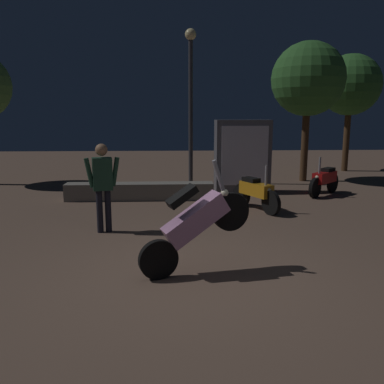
% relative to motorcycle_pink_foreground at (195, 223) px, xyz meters
% --- Properties ---
extents(ground_plane, '(40.00, 40.00, 0.00)m').
position_rel_motorcycle_pink_foreground_xyz_m(ground_plane, '(-0.04, -0.06, -0.74)').
color(ground_plane, brown).
extents(motorcycle_pink_foreground, '(1.60, 0.63, 1.63)m').
position_rel_motorcycle_pink_foreground_xyz_m(motorcycle_pink_foreground, '(0.00, 0.00, 0.00)').
color(motorcycle_pink_foreground, black).
rests_on(motorcycle_pink_foreground, ground_plane).
extents(motorcycle_red_parked_left, '(1.26, 1.23, 1.11)m').
position_rel_motorcycle_pink_foreground_xyz_m(motorcycle_red_parked_left, '(3.97, 5.55, -0.31)').
color(motorcycle_red_parked_left, black).
rests_on(motorcycle_red_parked_left, ground_plane).
extents(motorcycle_orange_parked_right, '(0.84, 1.53, 1.11)m').
position_rel_motorcycle_pink_foreground_xyz_m(motorcycle_orange_parked_right, '(1.66, 3.82, -0.31)').
color(motorcycle_orange_parked_right, black).
rests_on(motorcycle_orange_parked_right, ground_plane).
extents(person_rider_beside, '(0.67, 0.32, 1.71)m').
position_rel_motorcycle_pink_foreground_xyz_m(person_rider_beside, '(-1.64, 2.16, 0.28)').
color(person_rider_beside, black).
rests_on(person_rider_beside, ground_plane).
extents(streetlamp_near, '(0.36, 0.36, 4.89)m').
position_rel_motorcycle_pink_foreground_xyz_m(streetlamp_near, '(0.29, 7.78, 2.37)').
color(streetlamp_near, '#38383D').
rests_on(streetlamp_near, ground_plane).
extents(tree_center_bg, '(2.36, 2.36, 4.56)m').
position_rel_motorcycle_pink_foreground_xyz_m(tree_center_bg, '(6.64, 10.43, 2.62)').
color(tree_center_bg, '#4C331E').
rests_on(tree_center_bg, ground_plane).
extents(tree_right_bg, '(2.42, 2.42, 4.61)m').
position_rel_motorcycle_pink_foreground_xyz_m(tree_right_bg, '(4.18, 8.05, 2.63)').
color(tree_right_bg, '#4C331E').
rests_on(tree_right_bg, ground_plane).
extents(kiosk_billboard, '(1.63, 0.63, 2.10)m').
position_rel_motorcycle_pink_foreground_xyz_m(kiosk_billboard, '(1.72, 6.11, 0.31)').
color(kiosk_billboard, '#595960').
rests_on(kiosk_billboard, ground_plane).
extents(planter_wall_low, '(3.93, 0.50, 0.45)m').
position_rel_motorcycle_pink_foreground_xyz_m(planter_wall_low, '(-1.20, 5.18, -0.52)').
color(planter_wall_low, gray).
rests_on(planter_wall_low, ground_plane).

